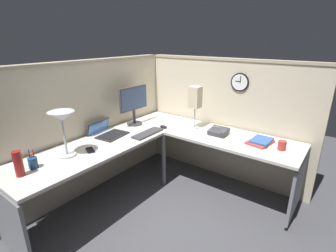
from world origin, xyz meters
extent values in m
plane|color=#47474C|center=(0.00, 0.00, 0.00)|extent=(6.80, 6.80, 0.00)
cube|color=beige|center=(-0.36, 0.87, 0.78)|extent=(2.57, 0.10, 1.55)
cube|color=tan|center=(-0.36, 0.87, 1.56)|extent=(2.57, 0.12, 0.03)
cube|color=beige|center=(0.87, -0.27, 0.78)|extent=(0.10, 2.37, 1.55)
cube|color=tan|center=(0.87, -0.27, 1.56)|extent=(0.12, 2.37, 0.03)
cube|color=beige|center=(-0.38, 0.47, 0.71)|extent=(2.35, 0.66, 0.03)
cube|color=beige|center=(0.47, -0.60, 0.71)|extent=(0.66, 1.49, 0.03)
cylinder|color=slate|center=(0.16, 0.16, 0.35)|extent=(0.05, 0.05, 0.70)
cube|color=slate|center=(-1.53, 0.47, 0.35)|extent=(0.03, 0.58, 0.60)
cube|color=slate|center=(0.47, -1.33, 0.35)|extent=(0.58, 0.03, 0.60)
cylinder|color=#38383D|center=(0.15, 0.64, 0.74)|extent=(0.20, 0.20, 0.02)
cylinder|color=#38383D|center=(0.15, 0.64, 0.84)|extent=(0.04, 0.04, 0.20)
cube|color=#38383D|center=(0.15, 0.64, 1.08)|extent=(0.46, 0.04, 0.30)
cube|color=#384C72|center=(0.15, 0.62, 1.08)|extent=(0.42, 0.01, 0.26)
cube|color=#232326|center=(-0.31, 0.55, 0.74)|extent=(0.37, 0.28, 0.02)
cube|color=black|center=(-0.31, 0.55, 0.75)|extent=(0.31, 0.21, 0.00)
cube|color=#232326|center=(-0.34, 0.78, 0.77)|extent=(0.35, 0.11, 0.22)
cube|color=#4C84D8|center=(-0.33, 0.77, 0.77)|extent=(0.31, 0.09, 0.18)
cube|color=#38383D|center=(-0.02, 0.26, 0.74)|extent=(0.43, 0.15, 0.02)
ellipsoid|color=black|center=(0.26, 0.24, 0.75)|extent=(0.06, 0.10, 0.03)
cylinder|color=#B7BABF|center=(-0.92, 0.51, 0.74)|extent=(0.17, 0.17, 0.02)
cylinder|color=#B7BABF|center=(-0.92, 0.51, 0.93)|extent=(0.02, 0.02, 0.38)
cone|color=#B7BABF|center=(-0.92, 0.51, 1.13)|extent=(0.24, 0.24, 0.09)
cylinder|color=navy|center=(-1.24, 0.52, 0.78)|extent=(0.08, 0.08, 0.10)
cylinder|color=#1E1EB2|center=(-1.25, 0.53, 0.84)|extent=(0.01, 0.01, 0.13)
cylinder|color=#B21E1E|center=(-1.23, 0.52, 0.84)|extent=(0.01, 0.02, 0.13)
cylinder|color=#D8591E|center=(-1.24, 0.54, 0.85)|extent=(0.03, 0.03, 0.01)
cube|color=black|center=(-0.72, 0.42, 0.73)|extent=(0.12, 0.16, 0.01)
cylinder|color=maroon|center=(-1.37, 0.48, 0.84)|extent=(0.07, 0.07, 0.22)
cube|color=#38383D|center=(0.46, -0.42, 0.77)|extent=(0.19, 0.20, 0.10)
cube|color=#8CA58C|center=(0.46, -0.39, 0.80)|extent=(0.01, 0.09, 0.04)
cube|color=#38383D|center=(0.46, -0.50, 0.79)|extent=(0.19, 0.04, 0.04)
cube|color=#BF3F38|center=(0.50, -0.90, 0.74)|extent=(0.31, 0.26, 0.02)
cube|color=#335999|center=(0.51, -0.91, 0.76)|extent=(0.27, 0.20, 0.02)
cylinder|color=#B7BABF|center=(0.49, -0.07, 0.74)|extent=(0.11, 0.11, 0.01)
cylinder|color=#B7BABF|center=(0.49, -0.07, 0.87)|extent=(0.02, 0.02, 0.27)
cube|color=beige|center=(0.49, -0.07, 1.13)|extent=(0.13, 0.13, 0.26)
cylinder|color=#B2332D|center=(0.46, -1.13, 0.78)|extent=(0.08, 0.08, 0.10)
cylinder|color=black|center=(0.82, -0.49, 1.31)|extent=(0.03, 0.22, 0.22)
cylinder|color=white|center=(0.80, -0.49, 1.31)|extent=(0.00, 0.19, 0.19)
cube|color=black|center=(0.80, -0.47, 1.32)|extent=(0.00, 0.06, 0.01)
cube|color=black|center=(0.80, -0.50, 1.34)|extent=(0.00, 0.01, 0.08)
camera|label=1|loc=(-2.11, -1.59, 1.81)|focal=26.88mm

